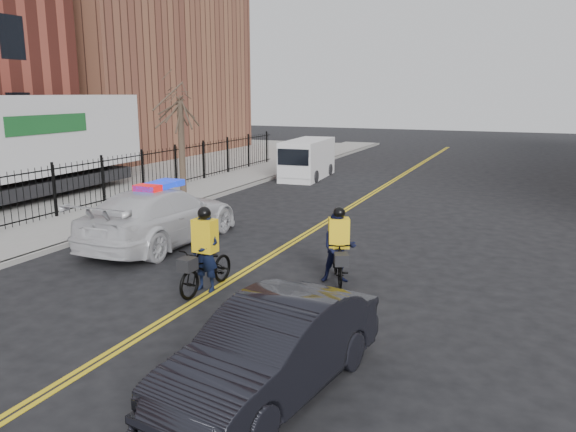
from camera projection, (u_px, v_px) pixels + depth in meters
The scene contains 14 objects.
ground at pixel (216, 289), 13.12m from camera, with size 120.00×120.00×0.00m, color black.
center_line_left at pixel (328, 219), 20.32m from camera, with size 0.10×60.00×0.01m, color gold.
center_line_right at pixel (332, 220), 20.25m from camera, with size 0.10×60.00×0.01m, color gold.
sidewalk at pixel (158, 202), 23.19m from camera, with size 3.00×60.00×0.15m, color gray.
curb at pixel (189, 205), 22.61m from camera, with size 0.20×60.00×0.15m, color gray.
iron_fence at pixel (128, 178), 23.58m from camera, with size 0.12×28.00×2.00m, color black, non-canonical shape.
warehouse_far at pixel (112, 58), 42.07m from camera, with size 14.00×18.00×14.00m, color brown.
street_tree at pixel (180, 115), 24.28m from camera, with size 3.20×3.20×4.80m.
police_cruiser at pixel (161, 216), 16.90m from camera, with size 2.44×5.95×1.88m.
dark_sedan at pixel (273, 349), 8.43m from camera, with size 1.54×4.42×1.45m, color black.
cargo_van at pixel (307, 160), 29.90m from camera, with size 2.18×5.00×2.04m.
semi_trailer at pixel (1, 144), 22.30m from camera, with size 3.30×14.17×4.39m.
cyclist_near at pixel (206, 262), 12.91m from camera, with size 0.79×2.05×1.98m.
cyclist_far at pixel (338, 253), 13.46m from camera, with size 1.22×1.90×1.87m.
Camera 1 is at (6.51, -10.74, 4.50)m, focal length 35.00 mm.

